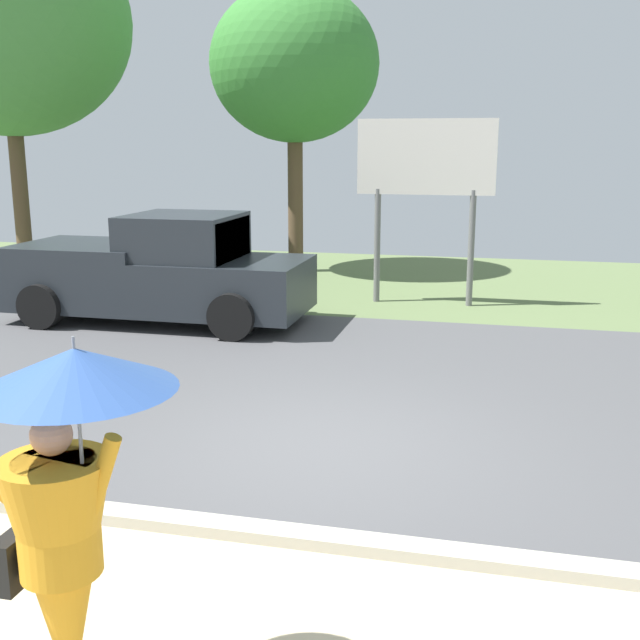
{
  "coord_description": "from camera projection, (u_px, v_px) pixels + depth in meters",
  "views": [
    {
      "loc": [
        1.78,
        -7.39,
        3.08
      ],
      "look_at": [
        -0.24,
        1.0,
        1.1
      ],
      "focal_mm": 43.72,
      "sensor_mm": 36.0,
      "label": 1
    }
  ],
  "objects": [
    {
      "name": "pickup_truck",
      "position": [
        160.0,
        272.0,
        13.52
      ],
      "size": [
        5.2,
        2.28,
        1.88
      ],
      "rotation": [
        0.0,
        0.0,
        0.09
      ],
      "color": "#23282D",
      "rests_on": "ground_plane"
    },
    {
      "name": "tree_center_back",
      "position": [
        295.0,
        65.0,
        17.91
      ],
      "size": [
        3.91,
        3.91,
        6.6
      ],
      "color": "brown",
      "rests_on": "ground_plane"
    },
    {
      "name": "tree_left_far",
      "position": [
        6.0,
        21.0,
        17.35
      ],
      "size": [
        5.53,
        5.53,
        8.22
      ],
      "color": "brown",
      "rests_on": "ground_plane"
    },
    {
      "name": "monk_pedestrian",
      "position": [
        65.0,
        519.0,
        4.15
      ],
      "size": [
        1.09,
        1.04,
        2.13
      ],
      "rotation": [
        0.0,
        0.0,
        0.25
      ],
      "color": "orange",
      "rests_on": "ground_plane"
    },
    {
      "name": "roadside_billboard",
      "position": [
        426.0,
        171.0,
        14.62
      ],
      "size": [
        2.6,
        0.12,
        3.5
      ],
      "color": "slate",
      "rests_on": "ground_plane"
    },
    {
      "name": "ground_plane",
      "position": [
        369.0,
        371.0,
        10.9
      ],
      "size": [
        40.0,
        22.0,
        0.2
      ],
      "color": "#4C4C4F"
    }
  ]
}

